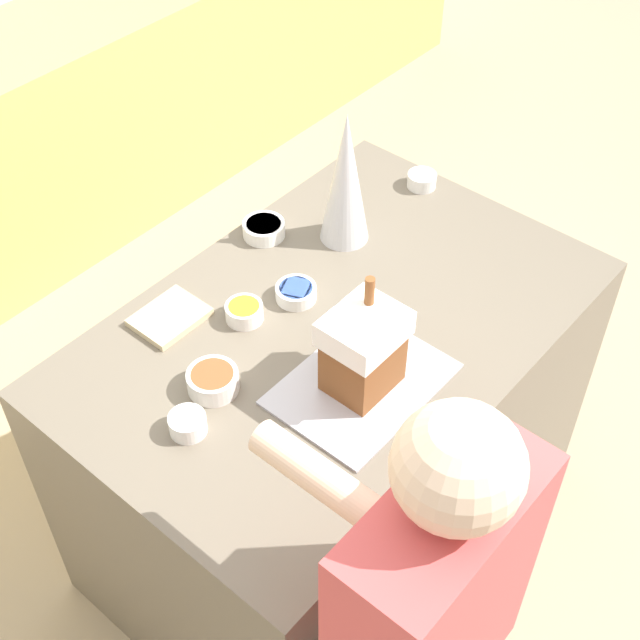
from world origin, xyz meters
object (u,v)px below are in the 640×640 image
(gingerbread_house, at_px, (363,350))
(cookbook, at_px, (170,317))
(candy_bowl_far_left, at_px, (213,380))
(candy_bowl_center_rear, at_px, (296,292))
(candy_bowl_behind_tray, at_px, (264,228))
(decorative_tree, at_px, (346,179))
(baking_tray, at_px, (362,384))
(candy_bowl_far_right, at_px, (244,311))
(candy_bowl_front_corner, at_px, (422,180))
(candy_bowl_beside_tree, at_px, (188,423))

(gingerbread_house, xyz_separation_m, cookbook, (-0.15, 0.53, -0.12))
(candy_bowl_far_left, height_order, candy_bowl_center_rear, candy_bowl_far_left)
(candy_bowl_behind_tray, bearing_deg, decorative_tree, -51.02)
(baking_tray, xyz_separation_m, candy_bowl_far_right, (-0.02, 0.39, 0.02))
(baking_tray, relative_size, candy_bowl_front_corner, 4.75)
(candy_bowl_front_corner, bearing_deg, decorative_tree, 175.45)
(candy_bowl_beside_tree, height_order, cookbook, candy_bowl_beside_tree)
(baking_tray, distance_m, candy_bowl_front_corner, 0.86)
(decorative_tree, bearing_deg, candy_bowl_beside_tree, -167.46)
(baking_tray, height_order, candy_bowl_behind_tray, candy_bowl_behind_tray)
(gingerbread_house, bearing_deg, cookbook, 106.10)
(candy_bowl_far_right, bearing_deg, baking_tray, -87.03)
(gingerbread_house, bearing_deg, baking_tray, -151.92)
(candy_bowl_far_right, distance_m, candy_bowl_beside_tree, 0.39)
(candy_bowl_center_rear, distance_m, candy_bowl_beside_tree, 0.52)
(baking_tray, height_order, cookbook, cookbook)
(baking_tray, relative_size, decorative_tree, 1.04)
(decorative_tree, relative_size, candy_bowl_behind_tray, 3.32)
(candy_bowl_behind_tray, distance_m, candy_bowl_front_corner, 0.54)
(candy_bowl_behind_tray, xyz_separation_m, cookbook, (-0.42, -0.05, -0.01))
(gingerbread_house, distance_m, candy_bowl_center_rear, 0.37)
(candy_bowl_behind_tray, relative_size, candy_bowl_center_rear, 1.11)
(decorative_tree, distance_m, candy_bowl_beside_tree, 0.84)
(baking_tray, height_order, candy_bowl_far_right, candy_bowl_far_right)
(baking_tray, distance_m, cookbook, 0.56)
(gingerbread_house, height_order, decorative_tree, decorative_tree)
(decorative_tree, bearing_deg, candy_bowl_front_corner, -4.55)
(candy_bowl_behind_tray, distance_m, candy_bowl_far_right, 0.35)
(gingerbread_house, xyz_separation_m, candy_bowl_center_rear, (0.13, 0.33, -0.11))
(decorative_tree, height_order, candy_bowl_front_corner, decorative_tree)
(candy_bowl_front_corner, height_order, candy_bowl_far_right, candy_bowl_far_right)
(baking_tray, distance_m, candy_bowl_behind_tray, 0.65)
(candy_bowl_behind_tray, bearing_deg, gingerbread_house, -114.76)
(gingerbread_house, bearing_deg, decorative_tree, 43.75)
(baking_tray, xyz_separation_m, decorative_tree, (0.42, 0.40, 0.20))
(gingerbread_house, relative_size, candy_bowl_behind_tray, 2.41)
(candy_bowl_far_right, bearing_deg, gingerbread_house, -86.97)
(candy_bowl_behind_tray, bearing_deg, candy_bowl_beside_tree, -150.90)
(candy_bowl_far_right, distance_m, candy_bowl_center_rear, 0.16)
(decorative_tree, height_order, candy_bowl_far_left, decorative_tree)
(candy_bowl_behind_tray, xyz_separation_m, candy_bowl_center_rear, (-0.14, -0.25, -0.00))
(baking_tray, bearing_deg, candy_bowl_front_corner, 25.92)
(candy_bowl_far_left, distance_m, candy_bowl_beside_tree, 0.14)
(candy_bowl_front_corner, distance_m, candy_bowl_far_right, 0.79)
(candy_bowl_far_left, height_order, candy_bowl_front_corner, candy_bowl_far_left)
(candy_bowl_behind_tray, xyz_separation_m, candy_bowl_far_right, (-0.29, -0.20, 0.00))
(candy_bowl_far_right, relative_size, candy_bowl_center_rear, 0.90)
(candy_bowl_far_left, bearing_deg, candy_bowl_far_right, 26.33)
(baking_tray, bearing_deg, gingerbread_house, 28.08)
(candy_bowl_front_corner, relative_size, cookbook, 0.49)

